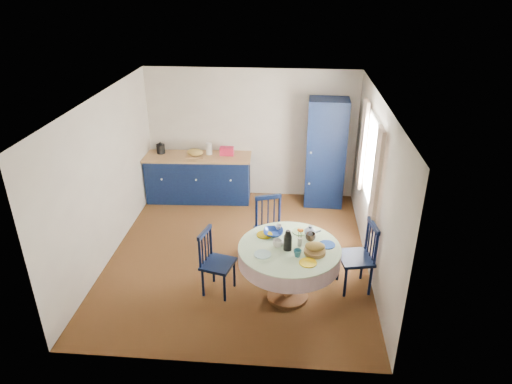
# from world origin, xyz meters

# --- Properties ---
(floor) EXTENTS (4.50, 4.50, 0.00)m
(floor) POSITION_xyz_m (0.00, 0.00, 0.00)
(floor) COLOR black
(floor) RESTS_ON ground
(ceiling) EXTENTS (4.50, 4.50, 0.00)m
(ceiling) POSITION_xyz_m (0.00, 0.00, 2.50)
(ceiling) COLOR white
(ceiling) RESTS_ON wall_back
(wall_back) EXTENTS (4.00, 0.02, 2.50)m
(wall_back) POSITION_xyz_m (0.00, 2.25, 1.25)
(wall_back) COLOR silver
(wall_back) RESTS_ON floor
(wall_left) EXTENTS (0.02, 4.50, 2.50)m
(wall_left) POSITION_xyz_m (-2.00, 0.00, 1.25)
(wall_left) COLOR silver
(wall_left) RESTS_ON floor
(wall_right) EXTENTS (0.02, 4.50, 2.50)m
(wall_right) POSITION_xyz_m (2.00, 0.00, 1.25)
(wall_right) COLOR silver
(wall_right) RESTS_ON floor
(window) EXTENTS (0.10, 1.74, 1.45)m
(window) POSITION_xyz_m (1.95, 0.30, 1.52)
(window) COLOR white
(window) RESTS_ON wall_right
(kitchen_counter) EXTENTS (2.06, 0.73, 1.15)m
(kitchen_counter) POSITION_xyz_m (-1.00, 1.90, 0.47)
(kitchen_counter) COLOR black
(kitchen_counter) RESTS_ON floor
(pantry_cabinet) EXTENTS (0.73, 0.54, 2.05)m
(pantry_cabinet) POSITION_xyz_m (1.41, 1.93, 1.02)
(pantry_cabinet) COLOR black
(pantry_cabinet) RESTS_ON floor
(dining_table) EXTENTS (1.35, 1.35, 1.10)m
(dining_table) POSITION_xyz_m (0.81, -1.00, 0.69)
(dining_table) COLOR #573418
(dining_table) RESTS_ON floor
(chair_left) EXTENTS (0.50, 0.52, 0.95)m
(chair_left) POSITION_xyz_m (-0.21, -0.93, 0.48)
(chair_left) COLOR black
(chair_left) RESTS_ON floor
(chair_far) EXTENTS (0.57, 0.55, 1.01)m
(chair_far) POSITION_xyz_m (0.50, -0.03, 0.51)
(chair_far) COLOR black
(chair_far) RESTS_ON floor
(chair_right) EXTENTS (0.51, 0.53, 1.03)m
(chair_right) POSITION_xyz_m (1.76, -0.69, 0.52)
(chair_right) COLOR black
(chair_right) RESTS_ON floor
(mug_a) EXTENTS (0.13, 0.13, 0.10)m
(mug_a) POSITION_xyz_m (0.64, -1.01, 0.87)
(mug_a) COLOR silver
(mug_a) RESTS_ON dining_table
(mug_b) EXTENTS (0.10, 0.10, 0.10)m
(mug_b) POSITION_xyz_m (0.90, -1.21, 0.87)
(mug_b) COLOR #276372
(mug_b) RESTS_ON dining_table
(mug_c) EXTENTS (0.14, 0.14, 0.11)m
(mug_c) POSITION_xyz_m (1.08, -0.81, 0.87)
(mug_c) COLOR black
(mug_c) RESTS_ON dining_table
(mug_d) EXTENTS (0.09, 0.09, 0.09)m
(mug_d) POSITION_xyz_m (0.64, -0.58, 0.86)
(mug_d) COLOR silver
(mug_d) RESTS_ON dining_table
(cobalt_bowl) EXTENTS (0.27, 0.27, 0.07)m
(cobalt_bowl) POSITION_xyz_m (0.57, -0.70, 0.85)
(cobalt_bowl) COLOR navy
(cobalt_bowl) RESTS_ON dining_table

